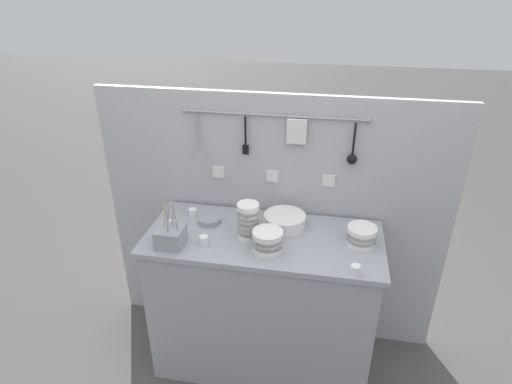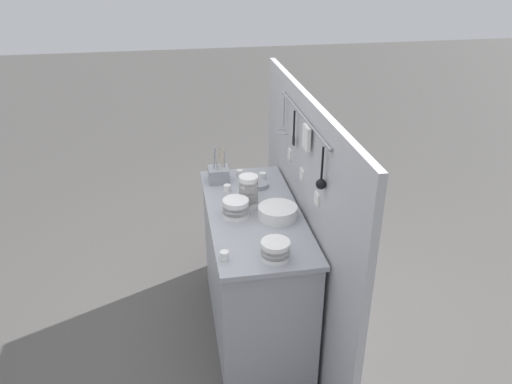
# 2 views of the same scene
# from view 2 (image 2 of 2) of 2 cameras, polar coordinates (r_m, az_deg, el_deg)

# --- Properties ---
(ground_plane) EXTENTS (20.00, 20.00, 0.00)m
(ground_plane) POSITION_cam_2_polar(r_m,az_deg,el_deg) (3.63, -0.19, -15.06)
(ground_plane) COLOR #514F4C
(counter) EXTENTS (1.30, 0.57, 0.92)m
(counter) POSITION_cam_2_polar(r_m,az_deg,el_deg) (3.34, -0.20, -9.14)
(counter) COLOR #9EA0A8
(counter) RESTS_ON ground
(back_wall) EXTENTS (2.10, 0.11, 1.63)m
(back_wall) POSITION_cam_2_polar(r_m,az_deg,el_deg) (3.20, 5.45, -3.34)
(back_wall) COLOR #B2B2B7
(back_wall) RESTS_ON ground
(bowl_stack_wide_centre) EXTENTS (0.16, 0.16, 0.11)m
(bowl_stack_wide_centre) POSITION_cam_2_polar(r_m,az_deg,el_deg) (3.01, -2.32, -1.85)
(bowl_stack_wide_centre) COLOR white
(bowl_stack_wide_centre) RESTS_ON counter
(bowl_stack_back_corner) EXTENTS (0.12, 0.12, 0.20)m
(bowl_stack_back_corner) POSITION_cam_2_polar(r_m,az_deg,el_deg) (3.11, -0.85, 0.11)
(bowl_stack_back_corner) COLOR white
(bowl_stack_back_corner) RESTS_ON counter
(bowl_stack_nested_right) EXTENTS (0.15, 0.15, 0.10)m
(bowl_stack_nested_right) POSITION_cam_2_polar(r_m,az_deg,el_deg) (2.63, 2.23, -6.63)
(bowl_stack_nested_right) COLOR white
(bowl_stack_nested_right) RESTS_ON counter
(plate_stack) EXTENTS (0.24, 0.24, 0.07)m
(plate_stack) POSITION_cam_2_polar(r_m,az_deg,el_deg) (3.01, 2.49, -2.31)
(plate_stack) COLOR white
(plate_stack) RESTS_ON counter
(steel_mixing_bowl) EXTENTS (0.13, 0.13, 0.03)m
(steel_mixing_bowl) POSITION_cam_2_polar(r_m,az_deg,el_deg) (3.38, 0.30, 0.84)
(steel_mixing_bowl) COLOR #93969E
(steel_mixing_bowl) RESTS_ON counter
(cutlery_caddy) EXTENTS (0.14, 0.14, 0.27)m
(cutlery_caddy) POSITION_cam_2_polar(r_m,az_deg,el_deg) (3.46, -4.31, 2.03)
(cutlery_caddy) COLOR #93969E
(cutlery_caddy) RESTS_ON counter
(cup_back_left) EXTENTS (0.05, 0.05, 0.05)m
(cup_back_left) POSITION_cam_2_polar(r_m,az_deg,el_deg) (3.53, -1.86, 2.16)
(cup_back_left) COLOR white
(cup_back_left) RESTS_ON counter
(cup_front_right) EXTENTS (0.05, 0.05, 0.05)m
(cup_front_right) POSITION_cam_2_polar(r_m,az_deg,el_deg) (3.49, 0.75, 1.85)
(cup_front_right) COLOR white
(cup_front_right) RESTS_ON counter
(cup_back_right) EXTENTS (0.05, 0.05, 0.05)m
(cup_back_right) POSITION_cam_2_polar(r_m,az_deg,el_deg) (3.32, -3.31, 0.43)
(cup_back_right) COLOR white
(cup_back_right) RESTS_ON counter
(cup_mid_row) EXTENTS (0.05, 0.05, 0.05)m
(cup_mid_row) POSITION_cam_2_polar(r_m,az_deg,el_deg) (2.64, -3.62, -7.26)
(cup_mid_row) COLOR white
(cup_mid_row) RESTS_ON counter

